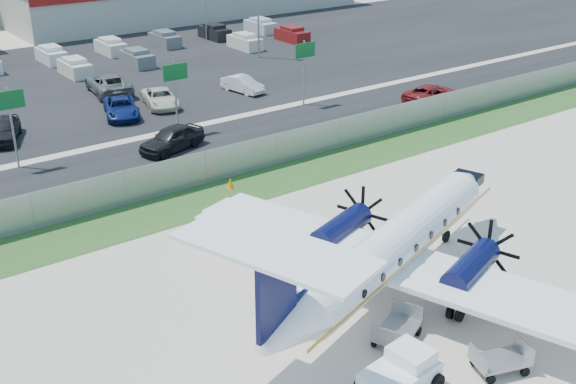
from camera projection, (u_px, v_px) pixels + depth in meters
ground at (369, 285)px, 31.59m from camera, size 170.00×170.00×0.00m
grass_verge at (225, 194)px, 40.43m from camera, size 170.00×4.00×0.02m
access_road at (166, 158)px, 45.58m from camera, size 170.00×8.00×0.02m
parking_lot at (50, 86)px, 61.05m from camera, size 170.00×32.00×0.02m
perimeter_fence at (206, 167)px, 41.50m from camera, size 120.00×0.06×1.99m
sign_left at (10, 111)px, 42.67m from camera, size 1.80×0.26×5.00m
sign_mid at (175, 82)px, 48.63m from camera, size 1.80×0.26×5.00m
sign_right at (305, 59)px, 54.58m from camera, size 1.80×0.26×5.00m
light_pole_ne at (258, 3)px, 68.29m from camera, size 0.90×0.35×9.09m
aircraft at (392, 247)px, 29.93m from camera, size 19.25×18.76×5.90m
pushback_tug at (402, 373)px, 24.91m from camera, size 2.92×2.25×1.48m
baggage_cart_near at (397, 329)px, 27.57m from camera, size 2.52×2.08×1.14m
baggage_cart_far at (500, 359)px, 25.94m from camera, size 2.27×1.77×1.05m
cone_starboard_wing at (230, 183)px, 41.15m from camera, size 0.44×0.44×0.62m
road_car_mid at (173, 150)px, 46.93m from camera, size 5.05×3.19×1.60m
road_car_east at (431, 102)px, 56.67m from camera, size 5.24×2.69×1.41m
parked_car_b at (5, 141)px, 48.57m from camera, size 3.64×5.07×1.60m
parked_car_c at (122, 117)px, 53.34m from camera, size 3.78×5.46×1.39m
parked_car_d at (161, 107)px, 55.67m from camera, size 3.34×5.23×1.34m
parked_car_e at (243, 92)px, 59.34m from camera, size 2.11×4.22×1.33m
parked_car_g at (109, 93)px, 58.98m from camera, size 3.62×6.37×1.68m
far_parking_rows at (31, 74)px, 64.74m from camera, size 56.00×10.00×1.60m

